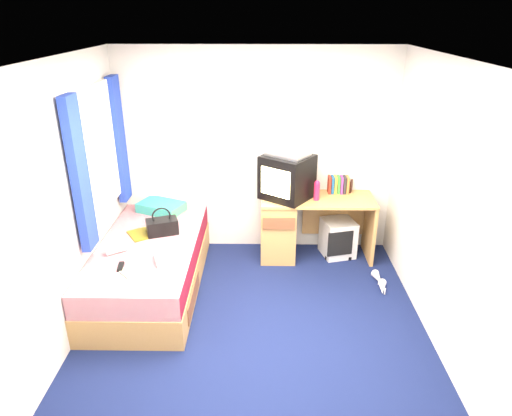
{
  "coord_description": "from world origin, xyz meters",
  "views": [
    {
      "loc": [
        0.08,
        -3.44,
        2.73
      ],
      "look_at": [
        0.01,
        0.7,
        0.93
      ],
      "focal_mm": 32.0,
      "sensor_mm": 36.0,
      "label": 1
    }
  ],
  "objects_px": {
    "pillow": "(161,207)",
    "vcr": "(288,152)",
    "handbag": "(162,226)",
    "crt_tv": "(287,177)",
    "colour_swatch_fan": "(126,274)",
    "storage_cube": "(338,238)",
    "towel": "(170,256)",
    "white_heels": "(380,283)",
    "aerosol_can": "(304,190)",
    "bed": "(151,265)",
    "pink_water_bottle": "(317,191)",
    "magazine": "(140,234)",
    "remote_control": "(121,267)",
    "water_bottle": "(116,250)",
    "picture_frame": "(351,186)",
    "desk": "(293,224)"
  },
  "relations": [
    {
      "from": "pillow",
      "to": "vcr",
      "type": "height_order",
      "value": "vcr"
    },
    {
      "from": "handbag",
      "to": "crt_tv",
      "type": "bearing_deg",
      "value": 1.67
    },
    {
      "from": "pillow",
      "to": "colour_swatch_fan",
      "type": "xyz_separation_m",
      "value": [
        -0.03,
        -1.41,
        -0.05
      ]
    },
    {
      "from": "storage_cube",
      "to": "handbag",
      "type": "height_order",
      "value": "handbag"
    },
    {
      "from": "towel",
      "to": "white_heels",
      "type": "bearing_deg",
      "value": 10.99
    },
    {
      "from": "aerosol_can",
      "to": "bed",
      "type": "bearing_deg",
      "value": -156.04
    },
    {
      "from": "aerosol_can",
      "to": "vcr",
      "type": "bearing_deg",
      "value": 176.98
    },
    {
      "from": "pink_water_bottle",
      "to": "magazine",
      "type": "height_order",
      "value": "pink_water_bottle"
    },
    {
      "from": "aerosol_can",
      "to": "remote_control",
      "type": "xyz_separation_m",
      "value": [
        -1.78,
        -1.23,
        -0.29
      ]
    },
    {
      "from": "pink_water_bottle",
      "to": "water_bottle",
      "type": "xyz_separation_m",
      "value": [
        -2.05,
        -0.9,
        -0.28
      ]
    },
    {
      "from": "colour_swatch_fan",
      "to": "white_heels",
      "type": "bearing_deg",
      "value": 15.27
    },
    {
      "from": "aerosol_can",
      "to": "crt_tv",
      "type": "bearing_deg",
      "value": 178.1
    },
    {
      "from": "pillow",
      "to": "white_heels",
      "type": "xyz_separation_m",
      "value": [
        2.47,
        -0.73,
        -0.56
      ]
    },
    {
      "from": "vcr",
      "to": "aerosol_can",
      "type": "xyz_separation_m",
      "value": [
        0.19,
        -0.01,
        -0.45
      ]
    },
    {
      "from": "aerosol_can",
      "to": "water_bottle",
      "type": "relative_size",
      "value": 0.92
    },
    {
      "from": "crt_tv",
      "to": "picture_frame",
      "type": "bearing_deg",
      "value": 50.01
    },
    {
      "from": "pink_water_bottle",
      "to": "aerosol_can",
      "type": "distance_m",
      "value": 0.15
    },
    {
      "from": "crt_tv",
      "to": "pillow",
      "type": "bearing_deg",
      "value": -146.25
    },
    {
      "from": "pink_water_bottle",
      "to": "crt_tv",
      "type": "bearing_deg",
      "value": 168.38
    },
    {
      "from": "pink_water_bottle",
      "to": "aerosol_can",
      "type": "height_order",
      "value": "pink_water_bottle"
    },
    {
      "from": "picture_frame",
      "to": "water_bottle",
      "type": "relative_size",
      "value": 0.7
    },
    {
      "from": "pink_water_bottle",
      "to": "vcr",
      "type": "bearing_deg",
      "value": 167.68
    },
    {
      "from": "magazine",
      "to": "colour_swatch_fan",
      "type": "bearing_deg",
      "value": -84.75
    },
    {
      "from": "storage_cube",
      "to": "colour_swatch_fan",
      "type": "xyz_separation_m",
      "value": [
        -2.13,
        -1.38,
        0.32
      ]
    },
    {
      "from": "handbag",
      "to": "vcr",
      "type": "bearing_deg",
      "value": 1.77
    },
    {
      "from": "crt_tv",
      "to": "colour_swatch_fan",
      "type": "height_order",
      "value": "crt_tv"
    },
    {
      "from": "picture_frame",
      "to": "handbag",
      "type": "relative_size",
      "value": 0.38
    },
    {
      "from": "picture_frame",
      "to": "remote_control",
      "type": "xyz_separation_m",
      "value": [
        -2.36,
        -1.43,
        -0.27
      ]
    },
    {
      "from": "remote_control",
      "to": "bed",
      "type": "bearing_deg",
      "value": 66.02
    },
    {
      "from": "colour_swatch_fan",
      "to": "pillow",
      "type": "bearing_deg",
      "value": 88.95
    },
    {
      "from": "storage_cube",
      "to": "pink_water_bottle",
      "type": "xyz_separation_m",
      "value": [
        -0.3,
        -0.09,
        0.63
      ]
    },
    {
      "from": "crt_tv",
      "to": "magazine",
      "type": "height_order",
      "value": "crt_tv"
    },
    {
      "from": "handbag",
      "to": "towel",
      "type": "relative_size",
      "value": 1.27
    },
    {
      "from": "bed",
      "to": "desk",
      "type": "distance_m",
      "value": 1.7
    },
    {
      "from": "bed",
      "to": "magazine",
      "type": "bearing_deg",
      "value": 126.44
    },
    {
      "from": "remote_control",
      "to": "storage_cube",
      "type": "bearing_deg",
      "value": 21.0
    },
    {
      "from": "pink_water_bottle",
      "to": "aerosol_can",
      "type": "relative_size",
      "value": 1.12
    },
    {
      "from": "pillow",
      "to": "white_heels",
      "type": "distance_m",
      "value": 2.63
    },
    {
      "from": "storage_cube",
      "to": "colour_swatch_fan",
      "type": "bearing_deg",
      "value": -161.56
    },
    {
      "from": "desk",
      "to": "colour_swatch_fan",
      "type": "relative_size",
      "value": 5.91
    },
    {
      "from": "white_heels",
      "to": "bed",
      "type": "bearing_deg",
      "value": -178.71
    },
    {
      "from": "desk",
      "to": "vcr",
      "type": "xyz_separation_m",
      "value": [
        -0.08,
        0.0,
        0.89
      ]
    },
    {
      "from": "aerosol_can",
      "to": "storage_cube",
      "type": "bearing_deg",
      "value": 3.69
    },
    {
      "from": "bed",
      "to": "picture_frame",
      "type": "relative_size",
      "value": 14.29
    },
    {
      "from": "crt_tv",
      "to": "storage_cube",
      "type": "bearing_deg",
      "value": 37.72
    },
    {
      "from": "pillow",
      "to": "magazine",
      "type": "height_order",
      "value": "pillow"
    },
    {
      "from": "handbag",
      "to": "white_heels",
      "type": "relative_size",
      "value": 0.88
    },
    {
      "from": "picture_frame",
      "to": "handbag",
      "type": "xyz_separation_m",
      "value": [
        -2.11,
        -0.73,
        -0.19
      ]
    },
    {
      "from": "storage_cube",
      "to": "colour_swatch_fan",
      "type": "distance_m",
      "value": 2.56
    },
    {
      "from": "white_heels",
      "to": "desk",
      "type": "bearing_deg",
      "value": 143.22
    }
  ]
}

